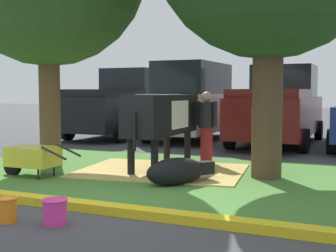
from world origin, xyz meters
The scene contains 13 objects.
ground_plane centered at (0.00, 0.00, 0.00)m, with size 80.00×80.00×0.00m, color #424247.
grass_island centered at (-0.36, 2.25, 0.01)m, with size 8.23×5.19×0.02m, color #477A33.
curb_yellow centered at (-0.36, -0.50, 0.06)m, with size 9.43×0.24×0.12m, color yellow.
hay_bedding centered at (-0.15, 2.61, 0.03)m, with size 3.20×2.40×0.04m, color tan.
cow_holstein centered at (-0.26, 2.92, 1.12)m, with size 0.74×3.14×1.58m.
calf_lying centered at (0.63, 1.54, 0.24)m, with size 1.04×1.24×0.48m.
person_handler centered at (0.36, 3.81, 0.86)m, with size 0.51×0.34×1.60m.
wheelbarrow centered at (-2.13, 1.12, 0.39)m, with size 1.60×0.60×0.63m.
bucket_orange centered at (-0.45, -1.35, 0.16)m, with size 0.28×0.28×0.30m.
bucket_pink centered at (0.18, -1.21, 0.16)m, with size 0.31×0.31×0.31m.
pickup_truck_black centered at (-4.46, 8.63, 1.11)m, with size 2.23×5.40×2.42m.
suv_dark_grey centered at (-1.75, 8.58, 1.27)m, with size 2.13×4.60×2.52m.
pickup_truck_maroon centered at (1.05, 8.54, 1.11)m, with size 2.23×5.40×2.42m.
Camera 1 is at (3.65, -5.68, 1.62)m, focal length 49.55 mm.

